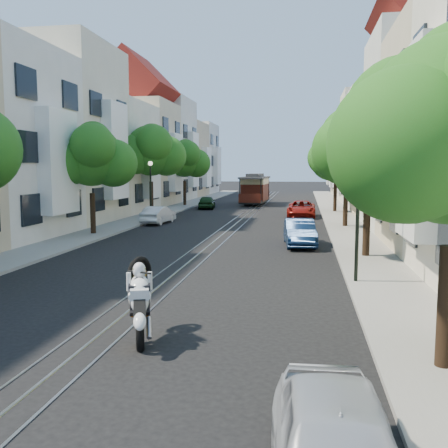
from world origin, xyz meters
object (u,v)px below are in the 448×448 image
at_px(tree_e_b, 371,145).
at_px(lamp_west, 151,181).
at_px(sportbike_rider, 140,296).
at_px(parked_car_e_far, 301,209).
at_px(tree_w_b, 92,157).
at_px(tree_w_c, 151,151).
at_px(parked_car_w_far, 207,202).
at_px(tree_w_d, 185,160).
at_px(tree_e_d, 337,155).
at_px(parked_car_e_mid, 300,233).
at_px(lamp_east, 358,198).
at_px(parked_car_w_mid, 158,215).
at_px(tree_e_c, 348,155).
at_px(cable_car, 255,188).

xyz_separation_m(tree_e_b, lamp_west, (-13.56, 13.02, -1.89)).
height_order(sportbike_rider, parked_car_e_far, sportbike_rider).
relative_size(tree_w_b, tree_w_c, 0.88).
distance_m(tree_w_c, parked_car_e_far, 12.47).
bearing_deg(lamp_west, parked_car_w_far, 80.36).
bearing_deg(sportbike_rider, tree_w_d, 83.67).
distance_m(tree_e_d, sportbike_rider, 34.01).
bearing_deg(parked_car_e_mid, tree_e_d, 75.96).
xyz_separation_m(tree_w_c, lamp_east, (13.44, -20.98, -2.22)).
bearing_deg(parked_car_w_far, tree_e_d, 162.49).
bearing_deg(tree_e_d, lamp_west, -146.50).
xyz_separation_m(tree_e_d, parked_car_w_mid, (-12.52, -10.65, -4.27)).
bearing_deg(lamp_east, tree_e_d, 87.96).
height_order(tree_w_b, parked_car_e_mid, tree_w_b).
bearing_deg(parked_car_e_far, tree_e_c, -65.90).
relative_size(tree_w_c, parked_car_w_mid, 1.95).
bearing_deg(parked_car_w_far, sportbike_rider, 91.97).
height_order(tree_e_c, tree_e_d, tree_e_d).
bearing_deg(tree_e_b, lamp_east, -100.93).
bearing_deg(tree_w_c, parked_car_e_far, 8.14).
height_order(tree_e_c, tree_w_d, same).
bearing_deg(tree_w_d, lamp_east, -67.20).
bearing_deg(lamp_west, parked_car_e_mid, -43.15).
distance_m(tree_e_d, parked_car_e_far, 6.71).
distance_m(tree_e_d, lamp_west, 16.39).
distance_m(tree_w_d, parked_car_w_mid, 16.26).
distance_m(lamp_west, parked_car_e_mid, 14.83).
distance_m(tree_w_c, parked_car_w_mid, 6.71).
bearing_deg(tree_w_b, sportbike_rider, -63.21).
bearing_deg(lamp_east, tree_w_b, 143.42).
height_order(tree_e_c, lamp_west, tree_e_c).
relative_size(tree_e_d, tree_w_d, 1.05).
distance_m(tree_w_c, parked_car_w_far, 9.74).
xyz_separation_m(parked_car_e_mid, parked_car_e_far, (0.00, 14.66, -0.02)).
bearing_deg(tree_e_b, cable_car, 104.25).
bearing_deg(parked_car_w_mid, parked_car_w_far, -88.55).
height_order(lamp_east, parked_car_e_far, lamp_east).
xyz_separation_m(tree_w_b, lamp_east, (13.44, -9.98, -1.55)).
height_order(tree_w_b, tree_w_d, tree_w_d).
xyz_separation_m(tree_e_c, sportbike_rider, (-6.22, -22.21, -3.61)).
height_order(tree_e_b, lamp_west, tree_e_b).
distance_m(tree_e_b, lamp_east, 5.41).
xyz_separation_m(tree_e_b, cable_car, (-7.76, 30.55, -3.00)).
xyz_separation_m(tree_e_b, sportbike_rider, (-6.22, -11.21, -3.74)).
relative_size(tree_w_c, sportbike_rider, 3.24).
distance_m(tree_w_b, lamp_west, 8.22).
height_order(tree_e_d, parked_car_w_mid, tree_e_d).
xyz_separation_m(tree_e_c, tree_w_d, (-14.40, 16.00, 0.00)).
height_order(tree_w_c, parked_car_w_far, tree_w_c).
relative_size(tree_w_d, sportbike_rider, 2.97).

